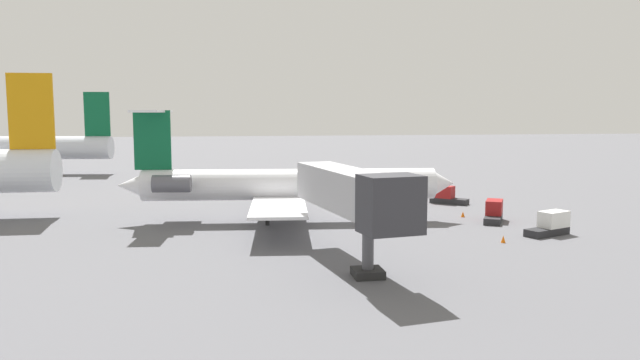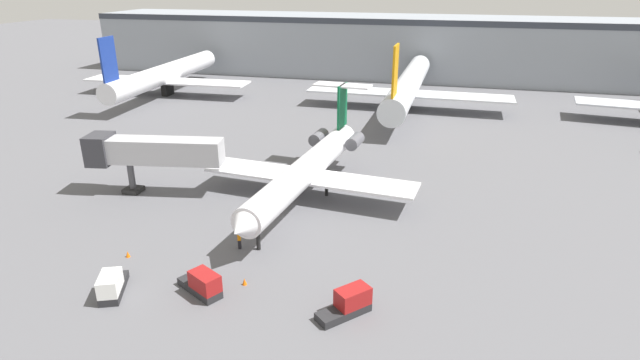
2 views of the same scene
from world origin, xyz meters
The scene contains 9 objects.
ground_plane centered at (0.00, 0.00, -0.05)m, with size 400.00×400.00×0.10m, color #5B5B60.
regional_jet centered at (0.48, 6.45, 3.48)m, with size 23.22×30.31×10.03m.
jet_bridge centered at (-16.58, 3.38, 4.76)m, with size 14.67×5.28×6.46m.
ground_crew_marshaller centered at (-2.37, -5.68, 0.86)m, with size 0.35×0.45×1.69m.
baggage_tug_lead centered at (-8.78, -14.55, 0.84)m, with size 2.85×4.23×1.90m.
baggage_tug_trailing centered at (8.64, -12.34, 0.84)m, with size 3.72×3.91×1.90m.
baggage_tug_spare centered at (-2.35, -12.71, 0.84)m, with size 4.17×3.18×1.90m.
traffic_cone_near centered at (-10.96, -9.40, 0.28)m, with size 0.36×0.36×0.55m.
traffic_cone_mid centered at (0.17, -10.83, 0.28)m, with size 0.36×0.36×0.55m.
Camera 1 is at (-52.75, 11.59, 9.84)m, focal length 33.65 mm.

